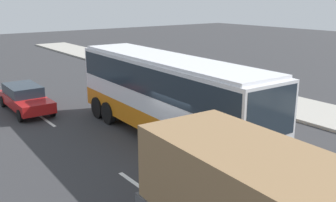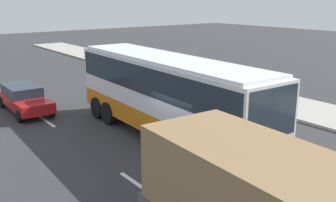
{
  "view_description": "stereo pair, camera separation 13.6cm",
  "coord_description": "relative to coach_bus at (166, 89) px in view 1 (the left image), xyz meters",
  "views": [
    {
      "loc": [
        10.79,
        -9.11,
        6.04
      ],
      "look_at": [
        -2.45,
        0.83,
        1.55
      ],
      "focal_mm": 40.57,
      "sensor_mm": 36.0,
      "label": 1
    },
    {
      "loc": [
        10.71,
        -9.22,
        6.04
      ],
      "look_at": [
        -2.45,
        0.83,
        1.55
      ],
      "focal_mm": 40.57,
      "sensor_mm": 36.0,
      "label": 2
    }
  ],
  "objects": [
    {
      "name": "ground_plane",
      "position": [
        1.97,
        -0.37,
        -2.25
      ],
      "size": [
        120.0,
        120.0,
        0.0
      ],
      "primitive_type": "plane",
      "color": "#333335"
    },
    {
      "name": "coach_bus",
      "position": [
        0.0,
        0.0,
        0.0
      ],
      "size": [
        11.57,
        2.97,
        3.65
      ],
      "rotation": [
        0.0,
        0.0,
        -0.03
      ],
      "color": "orange",
      "rests_on": "ground_plane"
    },
    {
      "name": "lane_centreline",
      "position": [
        -4.85,
        -3.39,
        -2.25
      ],
      "size": [
        23.96,
        0.16,
        0.01
      ],
      "color": "white",
      "rests_on": "ground_plane"
    },
    {
      "name": "car_red_compact",
      "position": [
        -8.11,
        -3.67,
        -1.5
      ],
      "size": [
        4.69,
        1.87,
        1.41
      ],
      "rotation": [
        0.0,
        0.0,
        -0.01
      ],
      "color": "#B21919",
      "rests_on": "ground_plane"
    },
    {
      "name": "sidewalk_curb",
      "position": [
        1.97,
        8.68,
        -2.18
      ],
      "size": [
        80.0,
        4.0,
        0.15
      ],
      "primitive_type": "cube",
      "color": "#A8A399",
      "rests_on": "ground_plane"
    }
  ]
}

